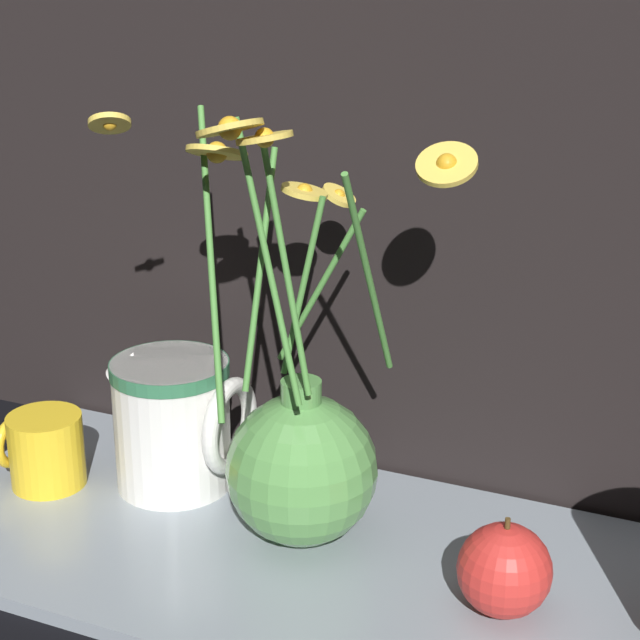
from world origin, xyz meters
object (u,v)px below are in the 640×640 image
object	(u,v)px
vase_with_flowers	(301,456)
orange_fruit	(504,570)
yellow_mug	(44,450)
ceramic_pitcher	(175,418)

from	to	relation	value
vase_with_flowers	orange_fruit	xyz separation A→B (m)	(0.18, -0.03, -0.04)
vase_with_flowers	yellow_mug	size ratio (longest dim) A/B	4.61
ceramic_pitcher	orange_fruit	size ratio (longest dim) A/B	1.66
vase_with_flowers	ceramic_pitcher	bearing A→B (deg)	165.47
ceramic_pitcher	vase_with_flowers	bearing A→B (deg)	-14.53
vase_with_flowers	ceramic_pitcher	size ratio (longest dim) A/B	2.74
yellow_mug	ceramic_pitcher	world-z (taller)	ceramic_pitcher
vase_with_flowers	ceramic_pitcher	distance (m)	0.14
ceramic_pitcher	orange_fruit	bearing A→B (deg)	-12.47
yellow_mug	orange_fruit	size ratio (longest dim) A/B	0.99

